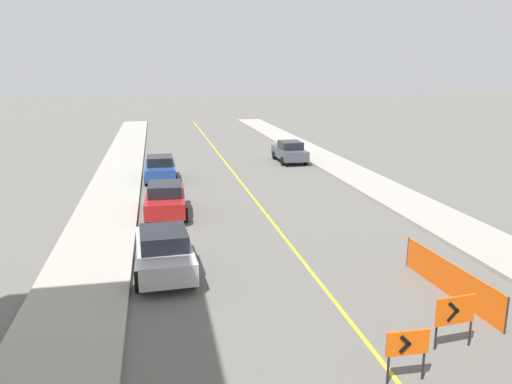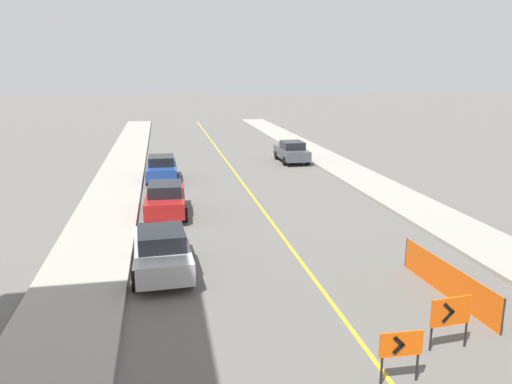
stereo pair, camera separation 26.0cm
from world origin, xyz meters
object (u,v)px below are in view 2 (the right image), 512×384
Objects in this scene: parked_car_curb_mid at (165,199)px; parked_car_curb_near at (162,251)px; arrow_barricade_primary at (401,346)px; arrow_barricade_secondary at (451,313)px; parked_car_opposite_side at (292,152)px; parked_car_curb_far at (162,168)px.

parked_car_curb_near is at bearing -89.44° from parked_car_curb_mid.
parked_car_curb_mid is at bearing 85.67° from parked_car_curb_near.
arrow_barricade_secondary reaches higher than arrow_barricade_primary.
parked_car_curb_mid is (0.21, 7.10, 0.00)m from parked_car_curb_near.
parked_car_curb_mid is 1.01× the size of parked_car_opposite_side.
arrow_barricade_secondary is at bearing -60.92° from parked_car_curb_mid.
parked_car_curb_far and parked_car_opposite_side have the same top height.
arrow_barricade_primary is 27.33m from parked_car_opposite_side.
arrow_barricade_primary is at bearing -68.93° from parked_car_curb_mid.
parked_car_curb_mid is (-6.73, 13.30, -0.16)m from arrow_barricade_secondary.
arrow_barricade_primary is at bearing -155.37° from arrow_barricade_secondary.
parked_car_curb_mid reaches higher than arrow_barricade_secondary.
parked_car_opposite_side is (9.52, 12.56, 0.00)m from parked_car_curb_mid.
parked_car_curb_near is 1.00× the size of parked_car_curb_mid.
parked_car_curb_far is 1.00× the size of parked_car_opposite_side.
parked_car_curb_mid is at bearing 109.92° from arrow_barricade_primary.
parked_car_curb_near is (-6.94, 6.20, -0.16)m from arrow_barricade_secondary.
arrow_barricade_secondary is 0.32× the size of parked_car_curb_near.
arrow_barricade_secondary is at bearing -44.42° from parked_car_curb_near.
parked_car_opposite_side is at bearing 26.89° from parked_car_curb_far.
parked_car_curb_near and parked_car_curb_far have the same top height.
parked_car_opposite_side reaches higher than arrow_barricade_primary.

